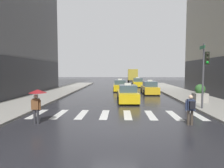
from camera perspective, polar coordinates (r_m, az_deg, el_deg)
The scene contains 11 objects.
ground_plane at distance 9.95m, azimuth 0.91°, elevation -13.24°, with size 160.00×160.00×0.00m, color #26262B.
crosswalk_markings at distance 12.84m, azimuth 1.24°, elevation -9.26°, with size 11.30×2.80×0.01m.
traffic_light_pole at distance 15.54m, azimuth 26.30°, elevation 4.72°, with size 0.44×0.84×4.80m.
taxi_lead at distance 18.08m, azimuth 4.73°, elevation -3.09°, with size 2.05×4.60×1.80m.
taxi_second at distance 24.73m, azimuth 11.34°, elevation -1.25°, with size 1.94×4.55×1.80m.
taxi_third at distance 27.78m, azimuth 2.42°, elevation -0.60°, with size 1.97×4.56×1.80m.
taxi_fourth at distance 35.39m, azimuth 7.79°, elevation 0.35°, with size 2.01×4.58×1.80m.
box_truck at distance 46.07m, azimuth 6.23°, elevation 2.60°, with size 2.45×7.60×3.35m.
pedestrian_with_umbrella at distance 11.17m, azimuth -21.77°, elevation -3.66°, with size 0.96×0.96×1.94m.
pedestrian_with_backpack at distance 11.06m, azimuth 22.74°, elevation -6.61°, with size 0.55×0.43×1.65m.
planter_near_corner at distance 18.78m, azimuth 25.11°, elevation -2.73°, with size 1.10×1.10×1.60m.
Camera 1 is at (0.23, -9.50, 2.95)m, focal length 30.16 mm.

